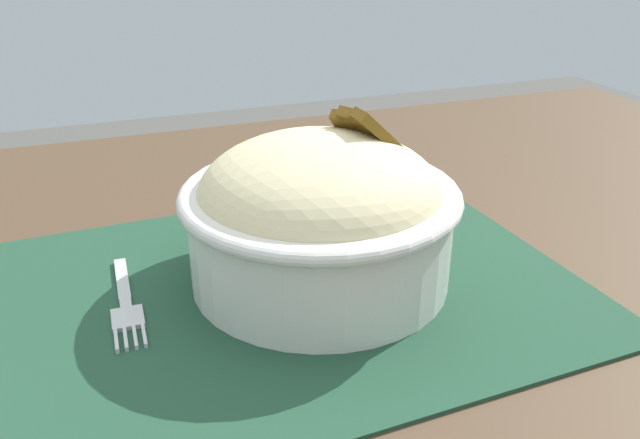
# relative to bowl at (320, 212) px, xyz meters

# --- Properties ---
(table) EXTENTS (1.39, 0.82, 0.72)m
(table) POSITION_rel_bowl_xyz_m (0.06, -0.02, -0.13)
(table) COLOR #4C3826
(table) RESTS_ON ground_plane
(placemat) EXTENTS (0.48, 0.34, 0.00)m
(placemat) POSITION_rel_bowl_xyz_m (0.05, 0.01, -0.06)
(placemat) COLOR #1E422D
(placemat) RESTS_ON table
(bowl) EXTENTS (0.24, 0.24, 0.13)m
(bowl) POSITION_rel_bowl_xyz_m (0.00, 0.00, 0.00)
(bowl) COLOR silver
(bowl) RESTS_ON placemat
(fork) EXTENTS (0.02, 0.12, 0.00)m
(fork) POSITION_rel_bowl_xyz_m (0.15, -0.01, -0.05)
(fork) COLOR #B4B4B4
(fork) RESTS_ON placemat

